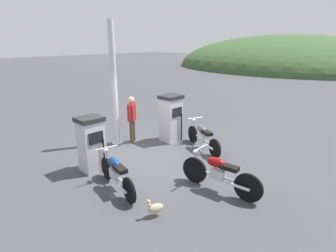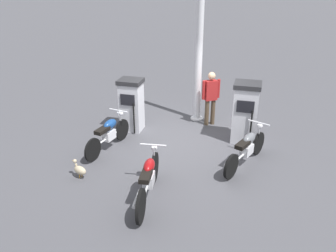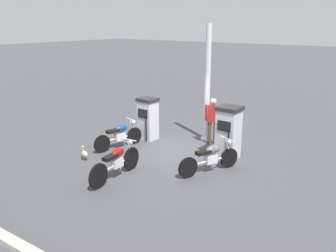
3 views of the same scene
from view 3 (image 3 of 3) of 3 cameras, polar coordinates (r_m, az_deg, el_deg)
ground_plane at (r=11.77m, az=1.17°, el=-4.24°), size 120.00×120.00×0.00m
fuel_pump_near at (r=12.89m, az=-3.26°, el=1.23°), size 0.65×0.68×1.54m
fuel_pump_far at (r=11.21m, az=9.70°, el=-0.98°), size 0.71×0.72×1.67m
motorcycle_near_pump at (r=12.15m, az=-7.86°, el=-1.40°), size 1.87×0.71×0.94m
motorcycle_far_pump at (r=10.17m, az=6.82°, el=-5.04°), size 1.89×0.98×0.94m
motorcycle_extra at (r=9.83m, az=-8.36°, el=-5.70°), size 2.09×0.56×0.98m
attendant_person at (r=12.40m, az=7.24°, el=1.28°), size 0.37×0.53×1.65m
wandering_duck at (r=11.37m, az=-13.30°, el=-4.36°), size 0.29×0.42×0.43m
canopy_support_pole at (r=12.66m, az=6.36°, el=6.44°), size 0.40×0.40×4.12m
road_edge_kerb at (r=8.04m, az=-25.09°, el=-15.88°), size 0.47×8.55×0.12m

